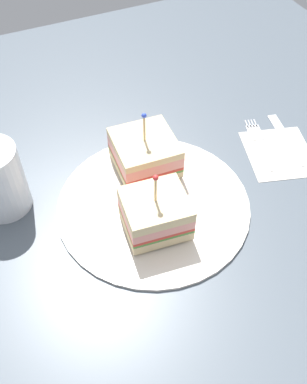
{
  "coord_description": "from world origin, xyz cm",
  "views": [
    {
      "loc": [
        -35.06,
        15.99,
        47.28
      ],
      "look_at": [
        0.0,
        0.0,
        2.87
      ],
      "focal_mm": 40.89,
      "sensor_mm": 36.0,
      "label": 1
    }
  ],
  "objects": [
    {
      "name": "sandwich_half_back",
      "position": [
        7.09,
        -1.85,
        3.3
      ],
      "size": [
        9.33,
        9.15,
        9.57
      ],
      "color": "beige",
      "rests_on": "plate"
    },
    {
      "name": "plate",
      "position": [
        0.0,
        0.0,
        0.43
      ],
      "size": [
        26.73,
        26.73,
        0.87
      ],
      "primitive_type": "cylinder",
      "color": "silver",
      "rests_on": "ground_plane"
    },
    {
      "name": "fork",
      "position": [
        5.63,
        -20.87,
        0.18
      ],
      "size": [
        11.79,
        4.52,
        0.35
      ],
      "color": "silver",
      "rests_on": "ground_plane"
    },
    {
      "name": "ground_plane",
      "position": [
        0.0,
        0.0,
        -1.0
      ],
      "size": [
        109.72,
        109.72,
        2.0
      ],
      "primitive_type": "cube",
      "color": "#4C5660"
    },
    {
      "name": "napkin",
      "position": [
        1.41,
        -22.1,
        0.07
      ],
      "size": [
        13.46,
        12.71,
        0.15
      ],
      "primitive_type": "cube",
      "rotation": [
        0.0,
        0.0,
        6.0
      ],
      "color": "beige",
      "rests_on": "ground_plane"
    },
    {
      "name": "knife",
      "position": [
        4.22,
        -25.15,
        0.18
      ],
      "size": [
        12.36,
        3.61,
        0.35
      ],
      "color": "silver",
      "rests_on": "ground_plane"
    },
    {
      "name": "sandwich_half_front",
      "position": [
        -3.83,
        1.48,
        3.47
      ],
      "size": [
        8.14,
        8.82,
        9.6
      ],
      "color": "beige",
      "rests_on": "plate"
    }
  ]
}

